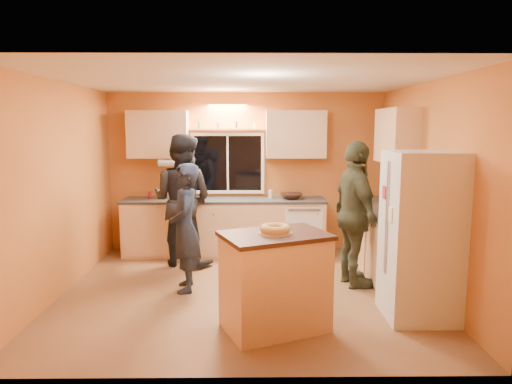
{
  "coord_description": "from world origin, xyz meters",
  "views": [
    {
      "loc": [
        0.08,
        -5.51,
        2.06
      ],
      "look_at": [
        0.15,
        0.4,
        1.2
      ],
      "focal_mm": 32.0,
      "sensor_mm": 36.0,
      "label": 1
    }
  ],
  "objects_px": {
    "island": "(275,281)",
    "person_left": "(185,228)",
    "person_right": "(355,215)",
    "refrigerator": "(421,236)",
    "person_center": "(182,200)"
  },
  "relations": [
    {
      "from": "refrigerator",
      "to": "person_right",
      "type": "xyz_separation_m",
      "value": [
        -0.48,
        0.99,
        0.04
      ]
    },
    {
      "from": "refrigerator",
      "to": "island",
      "type": "bearing_deg",
      "value": -170.09
    },
    {
      "from": "person_right",
      "to": "refrigerator",
      "type": "bearing_deg",
      "value": -164.58
    },
    {
      "from": "person_center",
      "to": "person_right",
      "type": "distance_m",
      "value": 2.54
    },
    {
      "from": "person_center",
      "to": "refrigerator",
      "type": "bearing_deg",
      "value": 166.09
    },
    {
      "from": "refrigerator",
      "to": "island",
      "type": "xyz_separation_m",
      "value": [
        -1.57,
        -0.27,
        -0.39
      ]
    },
    {
      "from": "person_left",
      "to": "island",
      "type": "bearing_deg",
      "value": 35.18
    },
    {
      "from": "refrigerator",
      "to": "person_right",
      "type": "distance_m",
      "value": 1.1
    },
    {
      "from": "island",
      "to": "person_left",
      "type": "relative_size",
      "value": 0.76
    },
    {
      "from": "person_left",
      "to": "person_right",
      "type": "height_order",
      "value": "person_right"
    },
    {
      "from": "refrigerator",
      "to": "person_left",
      "type": "bearing_deg",
      "value": 162.07
    },
    {
      "from": "refrigerator",
      "to": "person_left",
      "type": "xyz_separation_m",
      "value": [
        -2.63,
        0.85,
        -0.1
      ]
    },
    {
      "from": "person_center",
      "to": "person_right",
      "type": "height_order",
      "value": "person_center"
    },
    {
      "from": "island",
      "to": "person_center",
      "type": "xyz_separation_m",
      "value": [
        -1.26,
        2.22,
        0.47
      ]
    },
    {
      "from": "island",
      "to": "person_left",
      "type": "xyz_separation_m",
      "value": [
        -1.06,
        1.12,
        0.3
      ]
    }
  ]
}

